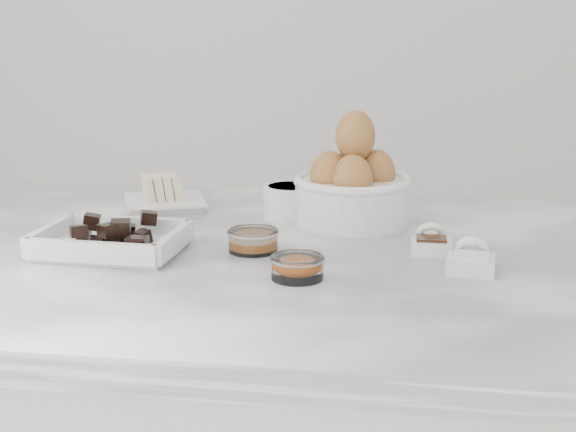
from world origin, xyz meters
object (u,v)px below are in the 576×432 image
at_px(chocolate_dish, 111,237).
at_px(butter_plate, 163,196).
at_px(egg_bowl, 353,187).
at_px(vanilla_spoon, 431,243).
at_px(salt_spoon, 471,260).
at_px(sugar_ramekin, 291,200).
at_px(zest_bowl, 297,266).
at_px(honey_bowl, 253,240).

distance_m(chocolate_dish, butter_plate, 0.28).
xyz_separation_m(egg_bowl, vanilla_spoon, (0.12, -0.15, -0.04)).
height_order(butter_plate, salt_spoon, butter_plate).
distance_m(sugar_ramekin, zest_bowl, 0.32).
bearing_deg(zest_bowl, chocolate_dish, 163.53).
xyz_separation_m(chocolate_dish, honey_bowl, (0.20, 0.03, -0.01)).
relative_size(egg_bowl, salt_spoon, 2.39).
relative_size(sugar_ramekin, salt_spoon, 1.15).
bearing_deg(honey_bowl, butter_plate, 129.60).
bearing_deg(vanilla_spoon, chocolate_dish, -172.28).
bearing_deg(vanilla_spoon, honey_bowl, -173.55).
bearing_deg(chocolate_dish, salt_spoon, -2.28).
relative_size(honey_bowl, vanilla_spoon, 1.08).
height_order(honey_bowl, zest_bowl, honey_bowl).
distance_m(chocolate_dish, salt_spoon, 0.49).
relative_size(chocolate_dish, honey_bowl, 2.78).
bearing_deg(chocolate_dish, vanilla_spoon, 7.72).
height_order(chocolate_dish, egg_bowl, egg_bowl).
relative_size(chocolate_dish, salt_spoon, 2.59).
height_order(butter_plate, vanilla_spoon, butter_plate).
height_order(butter_plate, egg_bowl, egg_bowl).
relative_size(vanilla_spoon, salt_spoon, 0.86).
height_order(chocolate_dish, vanilla_spoon, chocolate_dish).
bearing_deg(zest_bowl, vanilla_spoon, 39.68).
bearing_deg(sugar_ramekin, salt_spoon, -42.84).
bearing_deg(butter_plate, zest_bowl, -51.97).
relative_size(chocolate_dish, zest_bowl, 2.93).
distance_m(egg_bowl, salt_spoon, 0.29).
xyz_separation_m(honey_bowl, zest_bowl, (0.08, -0.11, -0.00)).
distance_m(butter_plate, honey_bowl, 0.32).
bearing_deg(sugar_ramekin, vanilla_spoon, -37.61).
xyz_separation_m(honey_bowl, salt_spoon, (0.30, -0.05, -0.00)).
bearing_deg(salt_spoon, honey_bowl, 170.07).
xyz_separation_m(sugar_ramekin, egg_bowl, (0.10, -0.02, 0.03)).
bearing_deg(honey_bowl, chocolate_dish, -170.69).
bearing_deg(salt_spoon, butter_plate, 149.16).
xyz_separation_m(egg_bowl, salt_spoon, (0.17, -0.23, -0.04)).
bearing_deg(salt_spoon, zest_bowl, -164.32).
height_order(zest_bowl, salt_spoon, salt_spoon).
distance_m(honey_bowl, salt_spoon, 0.30).
relative_size(chocolate_dish, vanilla_spoon, 3.00).
height_order(butter_plate, zest_bowl, butter_plate).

